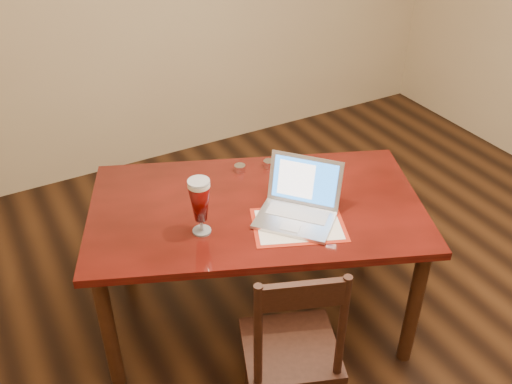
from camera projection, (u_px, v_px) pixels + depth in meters
ground at (385, 344)px, 3.10m from camera, size 5.00×5.00×0.00m
room_shell at (445, 23)px, 2.11m from camera, size 4.51×5.01×2.71m
dining_table at (256, 219)px, 2.89m from camera, size 1.89×1.49×1.06m
dining_chair at (292, 350)px, 2.48m from camera, size 0.53×0.52×0.98m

